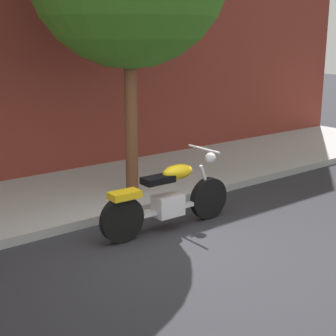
% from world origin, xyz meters
% --- Properties ---
extents(ground_plane, '(60.00, 60.00, 0.00)m').
position_xyz_m(ground_plane, '(0.00, 0.00, 0.00)').
color(ground_plane, '#28282D').
extents(sidewalk, '(18.37, 2.82, 0.14)m').
position_xyz_m(sidewalk, '(0.00, 2.82, 0.07)').
color(sidewalk, '#A1A1A1').
rests_on(sidewalk, ground).
extents(motorcycle, '(2.26, 0.70, 1.16)m').
position_xyz_m(motorcycle, '(0.39, 0.61, 0.47)').
color(motorcycle, black).
rests_on(motorcycle, ground).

